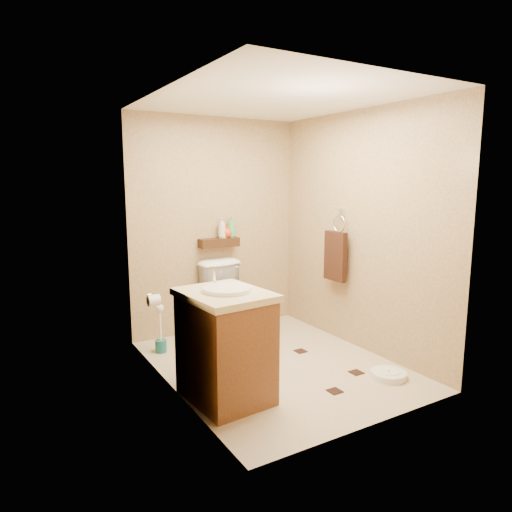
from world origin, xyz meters
TOP-DOWN VIEW (x-y plane):
  - ground at (0.00, 0.00)m, footprint 2.50×2.50m
  - wall_back at (0.00, 1.25)m, footprint 2.00×0.04m
  - wall_front at (0.00, -1.25)m, footprint 2.00×0.04m
  - wall_left at (-1.00, 0.00)m, footprint 0.04×2.50m
  - wall_right at (1.00, 0.00)m, footprint 0.04×2.50m
  - ceiling at (0.00, 0.00)m, footprint 2.00×2.50m
  - wall_shelf at (0.00, 1.17)m, footprint 0.46×0.14m
  - floor_accents at (0.02, -0.05)m, footprint 1.18×1.34m
  - toilet at (0.02, 0.83)m, footprint 0.54×0.86m
  - vanity at (-0.70, -0.36)m, footprint 0.65×0.76m
  - bathroom_scale at (0.70, -0.75)m, footprint 0.36×0.36m
  - toilet_brush at (-0.82, 0.85)m, footprint 0.11×0.11m
  - towel_ring at (0.91, 0.25)m, footprint 0.12×0.30m
  - toilet_paper at (-0.94, 0.65)m, footprint 0.12×0.11m
  - bottle_a at (0.04, 1.17)m, footprint 0.11×0.11m
  - bottle_b at (0.06, 1.17)m, footprint 0.08×0.08m
  - bottle_c at (0.10, 1.17)m, footprint 0.16×0.16m
  - bottle_d at (0.16, 1.17)m, footprint 0.12×0.12m

SIDE VIEW (x-z plane):
  - ground at x=0.00m, z-range 0.00..0.00m
  - floor_accents at x=0.02m, z-range 0.00..0.01m
  - bathroom_scale at x=0.70m, z-range 0.00..0.06m
  - toilet_brush at x=-0.82m, z-range -0.07..0.42m
  - toilet at x=0.02m, z-range 0.00..0.83m
  - vanity at x=-0.70m, z-range -0.05..0.95m
  - toilet_paper at x=-0.94m, z-range 0.54..0.66m
  - towel_ring at x=0.91m, z-range 0.57..1.33m
  - wall_shelf at x=0.00m, z-range 0.97..1.07m
  - bottle_b at x=0.06m, z-range 1.07..1.21m
  - bottle_c at x=0.10m, z-range 1.07..1.22m
  - bottle_a at x=0.04m, z-range 1.07..1.30m
  - bottle_d at x=0.16m, z-range 1.07..1.31m
  - wall_back at x=0.00m, z-range 0.00..2.40m
  - wall_front at x=0.00m, z-range 0.00..2.40m
  - wall_left at x=-1.00m, z-range 0.00..2.40m
  - wall_right at x=1.00m, z-range 0.00..2.40m
  - ceiling at x=0.00m, z-range 2.39..2.41m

